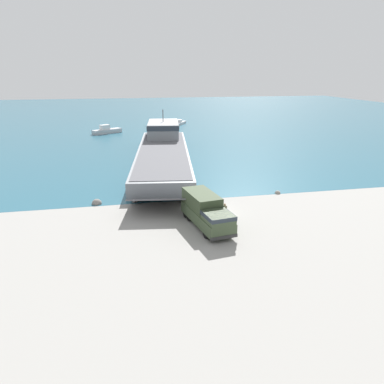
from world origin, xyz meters
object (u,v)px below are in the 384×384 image
object	(u,v)px
cargo_crate	(227,226)
moored_boat_a	(107,130)
landing_craft	(163,148)
military_truck	(206,211)
soldier_on_ramp	(225,210)
moored_boat_b	(180,123)

from	to	relation	value
cargo_crate	moored_boat_a	bearing A→B (deg)	101.07
landing_craft	military_truck	bearing A→B (deg)	-81.51
soldier_on_ramp	moored_boat_b	distance (m)	73.03
landing_craft	moored_boat_b	xyz separation A→B (m)	(10.35, 43.31, -1.34)
military_truck	soldier_on_ramp	world-z (taller)	military_truck
landing_craft	military_truck	xyz separation A→B (m)	(0.33, -30.80, -0.22)
military_truck	moored_boat_b	distance (m)	74.80
landing_craft	moored_boat_a	bearing A→B (deg)	116.14
military_truck	cargo_crate	world-z (taller)	military_truck
moored_boat_a	cargo_crate	world-z (taller)	moored_boat_a
soldier_on_ramp	cargo_crate	size ratio (longest dim) A/B	1.89
cargo_crate	soldier_on_ramp	bearing A→B (deg)	79.14
military_truck	cargo_crate	xyz separation A→B (m)	(1.81, -1.22, -1.21)
soldier_on_ramp	moored_boat_a	bearing A→B (deg)	-99.80
military_truck	moored_boat_b	world-z (taller)	military_truck
landing_craft	moored_boat_b	world-z (taller)	landing_craft
moored_boat_a	moored_boat_b	world-z (taller)	moored_boat_a
moored_boat_b	cargo_crate	bearing A→B (deg)	-67.64
moored_boat_b	cargo_crate	size ratio (longest dim) A/B	7.01
military_truck	moored_boat_b	bearing A→B (deg)	163.12
soldier_on_ramp	cargo_crate	distance (m)	2.83
moored_boat_b	military_truck	bearing A→B (deg)	-69.12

